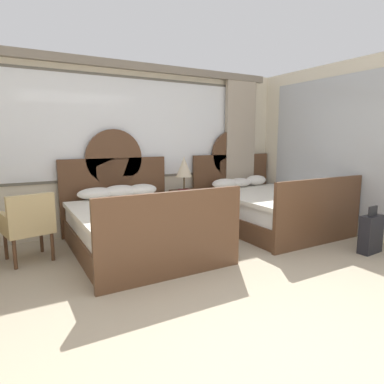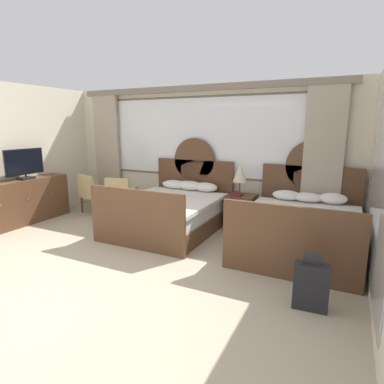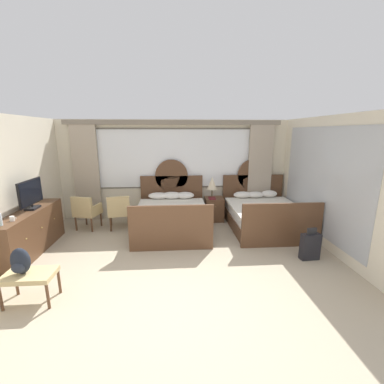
{
  "view_description": "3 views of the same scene",
  "coord_description": "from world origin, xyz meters",
  "px_view_note": "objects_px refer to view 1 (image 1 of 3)",
  "views": [
    {
      "loc": [
        -1.61,
        -1.4,
        1.51
      ],
      "look_at": [
        0.54,
        2.38,
        0.8
      ],
      "focal_mm": 30.91,
      "sensor_mm": 36.0,
      "label": 1
    },
    {
      "loc": [
        2.75,
        -2.2,
        1.91
      ],
      "look_at": [
        0.64,
        2.12,
        0.9
      ],
      "focal_mm": 29.87,
      "sensor_mm": 36.0,
      "label": 2
    },
    {
      "loc": [
        -0.02,
        -3.19,
        2.37
      ],
      "look_at": [
        0.37,
        2.37,
        1.05
      ],
      "focal_mm": 23.81,
      "sensor_mm": 36.0,
      "label": 3
    }
  ],
  "objects_px": {
    "bed_near_window": "(138,224)",
    "suitcase_on_floor": "(371,234)",
    "book_on_nightstand": "(187,191)",
    "nightstand_between_beds": "(188,209)",
    "armchair_by_window_left": "(29,223)",
    "bed_near_mirror": "(266,207)",
    "table_lamp_on_nightstand": "(184,167)"
  },
  "relations": [
    {
      "from": "bed_near_window",
      "to": "suitcase_on_floor",
      "type": "bearing_deg",
      "value": -32.39
    },
    {
      "from": "book_on_nightstand",
      "to": "suitcase_on_floor",
      "type": "xyz_separation_m",
      "value": [
        1.56,
        -2.23,
        -0.39
      ]
    },
    {
      "from": "nightstand_between_beds",
      "to": "book_on_nightstand",
      "type": "relative_size",
      "value": 2.43
    },
    {
      "from": "nightstand_between_beds",
      "to": "armchair_by_window_left",
      "type": "bearing_deg",
      "value": -169.66
    },
    {
      "from": "nightstand_between_beds",
      "to": "bed_near_mirror",
      "type": "bearing_deg",
      "value": -30.19
    },
    {
      "from": "book_on_nightstand",
      "to": "armchair_by_window_left",
      "type": "bearing_deg",
      "value": -171.61
    },
    {
      "from": "bed_near_window",
      "to": "book_on_nightstand",
      "type": "height_order",
      "value": "bed_near_window"
    },
    {
      "from": "table_lamp_on_nightstand",
      "to": "armchair_by_window_left",
      "type": "relative_size",
      "value": 0.67
    },
    {
      "from": "table_lamp_on_nightstand",
      "to": "suitcase_on_floor",
      "type": "xyz_separation_m",
      "value": [
        1.54,
        -2.35,
        -0.77
      ]
    },
    {
      "from": "suitcase_on_floor",
      "to": "bed_near_mirror",
      "type": "bearing_deg",
      "value": 101.24
    },
    {
      "from": "bed_near_mirror",
      "to": "table_lamp_on_nightstand",
      "type": "distance_m",
      "value": 1.55
    },
    {
      "from": "nightstand_between_beds",
      "to": "armchair_by_window_left",
      "type": "xyz_separation_m",
      "value": [
        -2.46,
        -0.45,
        0.18
      ]
    },
    {
      "from": "book_on_nightstand",
      "to": "table_lamp_on_nightstand",
      "type": "bearing_deg",
      "value": 82.54
    },
    {
      "from": "bed_near_window",
      "to": "armchair_by_window_left",
      "type": "distance_m",
      "value": 1.34
    },
    {
      "from": "suitcase_on_floor",
      "to": "book_on_nightstand",
      "type": "bearing_deg",
      "value": 124.87
    },
    {
      "from": "armchair_by_window_left",
      "to": "suitcase_on_floor",
      "type": "relative_size",
      "value": 1.36
    },
    {
      "from": "armchair_by_window_left",
      "to": "suitcase_on_floor",
      "type": "distance_m",
      "value": 4.37
    },
    {
      "from": "book_on_nightstand",
      "to": "armchair_by_window_left",
      "type": "distance_m",
      "value": 2.42
    },
    {
      "from": "nightstand_between_beds",
      "to": "suitcase_on_floor",
      "type": "bearing_deg",
      "value": -57.59
    },
    {
      "from": "nightstand_between_beds",
      "to": "book_on_nightstand",
      "type": "distance_m",
      "value": 0.35
    },
    {
      "from": "armchair_by_window_left",
      "to": "bed_near_mirror",
      "type": "bearing_deg",
      "value": -3.47
    },
    {
      "from": "table_lamp_on_nightstand",
      "to": "suitcase_on_floor",
      "type": "bearing_deg",
      "value": -56.73
    },
    {
      "from": "bed_near_mirror",
      "to": "table_lamp_on_nightstand",
      "type": "bearing_deg",
      "value": 150.42
    },
    {
      "from": "book_on_nightstand",
      "to": "bed_near_mirror",
      "type": "bearing_deg",
      "value": -24.98
    },
    {
      "from": "bed_near_mirror",
      "to": "nightstand_between_beds",
      "type": "relative_size",
      "value": 3.4
    },
    {
      "from": "nightstand_between_beds",
      "to": "table_lamp_on_nightstand",
      "type": "bearing_deg",
      "value": 163.11
    },
    {
      "from": "table_lamp_on_nightstand",
      "to": "book_on_nightstand",
      "type": "relative_size",
      "value": 2.21
    },
    {
      "from": "bed_near_window",
      "to": "table_lamp_on_nightstand",
      "type": "xyz_separation_m",
      "value": [
        1.09,
        0.68,
        0.68
      ]
    },
    {
      "from": "bed_near_mirror",
      "to": "nightstand_between_beds",
      "type": "height_order",
      "value": "bed_near_mirror"
    },
    {
      "from": "table_lamp_on_nightstand",
      "to": "armchair_by_window_left",
      "type": "height_order",
      "value": "table_lamp_on_nightstand"
    },
    {
      "from": "bed_near_window",
      "to": "nightstand_between_beds",
      "type": "bearing_deg",
      "value": 29.97
    },
    {
      "from": "table_lamp_on_nightstand",
      "to": "book_on_nightstand",
      "type": "bearing_deg",
      "value": -97.46
    }
  ]
}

